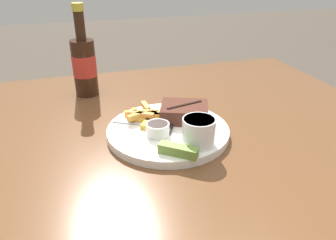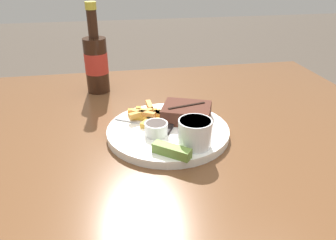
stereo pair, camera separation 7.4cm
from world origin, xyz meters
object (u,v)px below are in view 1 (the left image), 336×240
Objects in this scene: pickle_spear at (178,150)px; steak_portion at (184,112)px; dipping_sauce_cup at (158,129)px; coleslaw_cup at (199,130)px; beer_bottle at (84,64)px; knife_utensil at (172,121)px; fork_utensil at (138,124)px; dinner_plate at (168,131)px.

steak_portion is at bearing 66.44° from pickle_spear.
steak_portion reaches higher than dipping_sauce_cup.
steak_portion is 0.16m from pickle_spear.
steak_portion reaches higher than pickle_spear.
coleslaw_cup is at bearing -40.74° from dipping_sauce_cup.
dipping_sauce_cup is at bearing -69.06° from beer_bottle.
dipping_sauce_cup is 0.07m from knife_utensil.
steak_portion is at bearing 29.15° from fork_utensil.
fork_utensil is at bearing 178.76° from steak_portion.
pickle_spear is 0.49× the size of knife_utensil.
beer_bottle is (-0.20, 0.39, 0.04)m from coleslaw_cup.
dinner_plate is 0.07m from fork_utensil.
dipping_sauce_cup reaches higher than dinner_plate.
fork_utensil is 0.47× the size of beer_bottle.
fork_utensil is at bearing 129.84° from coleslaw_cup.
knife_utensil is at bearing 55.19° from dinner_plate.
beer_bottle is (-0.13, 0.33, 0.06)m from dipping_sauce_cup.
dipping_sauce_cup is 0.20× the size of beer_bottle.
pickle_spear is (0.02, -0.09, -0.01)m from dipping_sauce_cup.
beer_bottle is at bearing 117.22° from dinner_plate.
coleslaw_cup is (0.04, -0.09, 0.04)m from dinner_plate.
coleslaw_cup is at bearing -65.17° from dinner_plate.
dipping_sauce_cup is at bearing -32.44° from fork_utensil.
dinner_plate is 0.07m from steak_portion.
fork_utensil is 0.79× the size of knife_utensil.
dipping_sauce_cup is (-0.03, -0.03, 0.02)m from dinner_plate.
knife_utensil is (-0.03, -0.01, -0.01)m from steak_portion.
coleslaw_cup is at bearing -95.38° from steak_portion.
beer_bottle is at bearing 139.82° from fork_utensil.
dinner_plate is at bearing 83.31° from pickle_spear.
steak_portion is 1.97× the size of coleslaw_cup.
coleslaw_cup is 0.91× the size of pickle_spear.
fork_utensil is (-0.10, 0.12, -0.03)m from coleslaw_cup.
fork_utensil is at bearing 109.88° from knife_utensil.
knife_utensil is at bearing 23.04° from fork_utensil.
dinner_plate is 0.03m from knife_utensil.
fork_utensil is at bearing -70.57° from beer_bottle.
dipping_sauce_cup is (-0.08, -0.06, -0.00)m from steak_portion.
dipping_sauce_cup reaches higher than fork_utensil.
knife_utensil is at bearing 100.85° from coleslaw_cup.
coleslaw_cup is 0.12m from knife_utensil.
beer_bottle is at bearing 127.46° from steak_portion.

